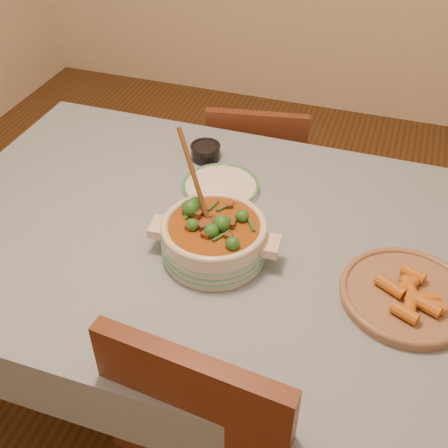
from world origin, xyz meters
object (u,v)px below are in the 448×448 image
at_px(stew_casserole, 214,236).
at_px(condiment_bowl, 205,151).
at_px(white_plate, 221,187).
at_px(fried_plate, 407,293).
at_px(chair_far, 257,178).
at_px(dining_table, 225,260).

height_order(stew_casserole, condiment_bowl, stew_casserole).
bearing_deg(white_plate, condiment_bowl, 124.86).
xyz_separation_m(condiment_bowl, fried_plate, (0.67, -0.43, -0.01)).
xyz_separation_m(condiment_bowl, chair_far, (0.08, 0.37, -0.33)).
distance_m(fried_plate, chair_far, 1.04).
distance_m(stew_casserole, chair_far, 0.89).
xyz_separation_m(stew_casserole, fried_plate, (0.49, 0.00, -0.05)).
height_order(white_plate, condiment_bowl, condiment_bowl).
xyz_separation_m(dining_table, fried_plate, (0.49, -0.08, 0.11)).
relative_size(stew_casserole, chair_far, 0.43).
xyz_separation_m(dining_table, condiment_bowl, (-0.18, 0.35, 0.12)).
height_order(white_plate, chair_far, chair_far).
xyz_separation_m(white_plate, condiment_bowl, (-0.10, 0.15, 0.02)).
bearing_deg(dining_table, chair_far, 98.31).
distance_m(dining_table, white_plate, 0.24).
relative_size(dining_table, fried_plate, 5.17).
bearing_deg(condiment_bowl, stew_casserole, -67.07).
height_order(dining_table, stew_casserole, stew_casserole).
height_order(dining_table, white_plate, white_plate).
relative_size(dining_table, stew_casserole, 4.91).
distance_m(condiment_bowl, chair_far, 0.50).
bearing_deg(dining_table, condiment_bowl, 117.89).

